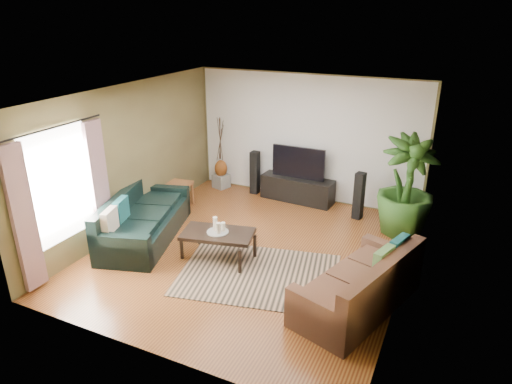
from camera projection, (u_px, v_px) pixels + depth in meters
The scene contains 28 objects.
floor at pixel (251, 252), 7.88m from camera, with size 5.50×5.50×0.00m, color brown.
ceiling at pixel (250, 95), 6.86m from camera, with size 5.50×5.50×0.00m, color white.
wall_back at pixel (307, 138), 9.68m from camera, with size 5.00×5.00×0.00m, color olive.
wall_front at pixel (143, 257), 5.06m from camera, with size 5.00×5.00×0.00m, color olive.
wall_left at pixel (128, 159), 8.35m from camera, with size 5.50×5.50×0.00m, color olive.
wall_right at pixel (411, 205), 6.39m from camera, with size 5.50×5.50×0.00m, color olive.
backwall_panel at pixel (307, 138), 9.67m from camera, with size 4.90×4.90×0.00m, color white.
window_pane at pixel (60, 185), 6.98m from camera, with size 1.80×1.80×0.00m, color white.
curtain_near at pixel (24, 219), 6.43m from camera, with size 0.08×0.35×2.20m, color gray.
curtain_far at pixel (99, 185), 7.69m from camera, with size 0.08×0.35×2.20m, color gray.
curtain_rod at pixel (52, 128), 6.63m from camera, with size 0.03×0.03×1.90m, color black.
sofa_left at pixel (145, 217), 8.22m from camera, with size 2.33×1.00×0.85m, color black.
sofa_right at pixel (358, 280), 6.30m from camera, with size 2.07×0.93×0.85m, color brown.
area_rug at pixel (259, 274), 7.21m from camera, with size 2.47×1.75×0.01m, color tan.
coffee_table at pixel (218, 245), 7.62m from camera, with size 1.17×0.64×0.48m, color black.
candle_tray at pixel (218, 232), 7.52m from camera, with size 0.36×0.36×0.02m, color gray.
candle_tall at pixel (215, 224), 7.53m from camera, with size 0.07×0.07×0.23m, color #F4E4CE.
candle_mid at pixel (218, 228), 7.44m from camera, with size 0.07×0.07×0.18m, color beige.
candle_short at pixel (223, 227), 7.52m from camera, with size 0.07×0.07×0.15m, color white.
tv_stand at pixel (297, 189), 9.91m from camera, with size 1.58×0.47×0.53m, color black.
television at pixel (298, 163), 9.68m from camera, with size 1.16×0.06×0.68m, color black.
speaker_left at pixel (255, 173), 10.23m from camera, with size 0.18×0.20×0.98m, color black.
speaker_right at pixel (359, 196), 8.99m from camera, with size 0.17×0.19×0.96m, color black.
potted_plant at pixel (406, 186), 8.24m from camera, with size 1.03×1.03×1.85m, color #28521B.
plant_pot at pixel (401, 226), 8.54m from camera, with size 0.34×0.34×0.27m, color black.
pedestal at pixel (221, 181), 10.67m from camera, with size 0.32×0.32×0.32m, color gray.
vase at pixel (221, 169), 10.56m from camera, with size 0.29×0.29×0.41m, color brown.
side_table at pixel (179, 194), 9.64m from camera, with size 0.48×0.48×0.51m, color brown.
Camera 1 is at (3.01, -6.22, 3.92)m, focal length 32.00 mm.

